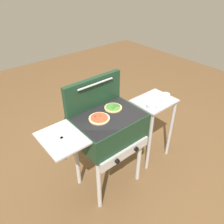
# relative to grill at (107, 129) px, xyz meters

# --- Properties ---
(ground_plane) EXTENTS (8.00, 8.00, 0.00)m
(ground_plane) POSITION_rel_grill_xyz_m (0.01, 0.00, -0.76)
(ground_plane) COLOR brown
(grill) EXTENTS (0.96, 0.53, 0.90)m
(grill) POSITION_rel_grill_xyz_m (0.00, 0.00, 0.00)
(grill) COLOR #193823
(grill) RESTS_ON ground_plane
(grill_lid_open) EXTENTS (0.63, 0.08, 0.30)m
(grill_lid_open) POSITION_rel_grill_xyz_m (0.01, 0.22, 0.30)
(grill_lid_open) COLOR #193823
(grill_lid_open) RESTS_ON grill
(pizza_veggie) EXTENTS (0.17, 0.17, 0.04)m
(pizza_veggie) POSITION_rel_grill_xyz_m (0.14, 0.07, 0.15)
(pizza_veggie) COLOR #E0C17F
(pizza_veggie) RESTS_ON grill
(pizza_pepperoni) EXTENTS (0.19, 0.19, 0.03)m
(pizza_pepperoni) POSITION_rel_grill_xyz_m (-0.08, 0.02, 0.15)
(pizza_pepperoni) COLOR beige
(pizza_pepperoni) RESTS_ON grill
(prep_table) EXTENTS (0.44, 0.36, 0.81)m
(prep_table) POSITION_rel_grill_xyz_m (0.67, 0.00, -0.18)
(prep_table) COLOR #B2B2B7
(prep_table) RESTS_ON ground_plane
(topping_bowl_near) EXTENTS (0.09, 0.09, 0.04)m
(topping_bowl_near) POSITION_rel_grill_xyz_m (0.81, -0.03, 0.08)
(topping_bowl_near) COLOR silver
(topping_bowl_near) RESTS_ON prep_table
(topping_bowl_far) EXTENTS (0.11, 0.11, 0.04)m
(topping_bowl_far) POSITION_rel_grill_xyz_m (0.54, -0.07, 0.08)
(topping_bowl_far) COLOR silver
(topping_bowl_far) RESTS_ON prep_table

